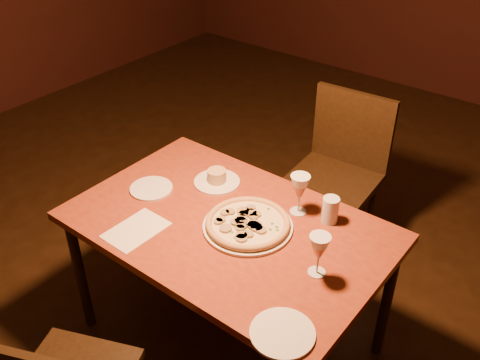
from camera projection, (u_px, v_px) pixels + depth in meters
The scene contains 11 objects.
floor at pixel (200, 355), 2.48m from camera, with size 7.00×7.00×0.00m, color black.
dining_table at pixel (228, 235), 2.22m from camera, with size 1.30×0.84×0.69m.
chair_far at pixel (338, 169), 2.86m from camera, with size 0.47×0.47×0.91m.
pizza_plate at pixel (248, 224), 2.15m from camera, with size 0.37×0.37×0.04m.
ramekin_saucer at pixel (217, 179), 2.42m from camera, with size 0.21×0.21×0.07m.
wine_glass_far at pixel (299, 194), 2.20m from camera, with size 0.08×0.08×0.18m, color #AB5E47, non-canonical shape.
wine_glass_right at pixel (318, 255), 1.90m from camera, with size 0.08×0.08×0.17m, color #AB5E47, non-canonical shape.
water_tumbler at pixel (330, 210), 2.17m from camera, with size 0.07×0.07×0.11m, color silver.
side_plate_left at pixel (151, 188), 2.39m from camera, with size 0.19×0.19×0.01m, color silver.
side_plate_near at pixel (282, 333), 1.71m from camera, with size 0.21×0.21×0.01m, color silver.
menu_card at pixel (136, 230), 2.15m from camera, with size 0.17×0.25×0.00m, color beige.
Camera 1 is at (1.14, -1.16, 2.06)m, focal length 40.00 mm.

